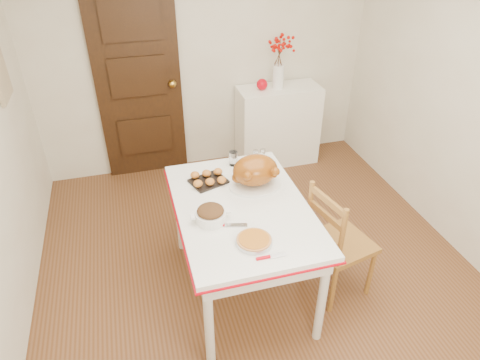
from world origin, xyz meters
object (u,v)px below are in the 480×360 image
object	(u,v)px
turkey_platter	(255,172)
pumpkin_pie	(254,240)
chair_oak	(341,241)
kitchen_table	(242,249)
sideboard	(278,125)

from	to	relation	value
turkey_platter	pumpkin_pie	distance (m)	0.64
chair_oak	pumpkin_pie	xyz separation A→B (m)	(-0.74, -0.20, 0.35)
turkey_platter	pumpkin_pie	bearing A→B (deg)	-88.22
kitchen_table	pumpkin_pie	xyz separation A→B (m)	(-0.03, -0.39, 0.42)
kitchen_table	chair_oak	world-z (taller)	chair_oak
turkey_platter	kitchen_table	bearing A→B (deg)	-107.66
chair_oak	pumpkin_pie	world-z (taller)	chair_oak
kitchen_table	chair_oak	bearing A→B (deg)	-15.05
kitchen_table	pumpkin_pie	world-z (taller)	pumpkin_pie
kitchen_table	turkey_platter	xyz separation A→B (m)	(0.16, 0.21, 0.52)
sideboard	kitchen_table	bearing A→B (deg)	-117.36
pumpkin_pie	turkey_platter	bearing A→B (deg)	72.13
sideboard	kitchen_table	size ratio (longest dim) A/B	0.67
turkey_platter	sideboard	bearing A→B (deg)	83.76
chair_oak	sideboard	bearing A→B (deg)	-19.21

